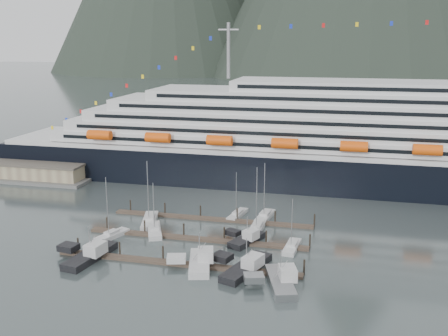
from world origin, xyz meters
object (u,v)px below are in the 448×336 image
at_px(cruise_ship, 364,145).
at_px(trawler_d, 280,281).
at_px(trawler_a, 90,255).
at_px(sailboat_a, 112,236).
at_px(sailboat_c, 154,231).
at_px(sailboat_g, 237,215).
at_px(trawler_e, 247,239).
at_px(sailboat_f, 265,217).
at_px(sailboat_b, 150,221).
at_px(trawler_c, 246,266).
at_px(sailboat_d, 257,228).
at_px(trawler_b, 199,262).
at_px(sailboat_h, 292,247).
at_px(warehouse, 25,169).

distance_m(cruise_ship, trawler_d, 71.53).
xyz_separation_m(cruise_ship, trawler_a, (-52.18, -66.48, -11.11)).
xyz_separation_m(sailboat_a, trawler_a, (0.82, -11.55, 0.51)).
bearing_deg(sailboat_c, sailboat_g, -69.39).
distance_m(trawler_d, trawler_e, 20.47).
bearing_deg(trawler_a, cruise_ship, -29.15).
bearing_deg(sailboat_f, sailboat_c, 131.15).
bearing_deg(sailboat_b, trawler_c, -142.20).
bearing_deg(sailboat_d, sailboat_b, 94.28).
height_order(sailboat_b, trawler_b, sailboat_b).
xyz_separation_m(sailboat_a, sailboat_b, (4.54, 10.56, 0.02)).
height_order(cruise_ship, trawler_c, cruise_ship).
bearing_deg(sailboat_f, trawler_d, -159.78).
xyz_separation_m(sailboat_c, trawler_b, (14.55, -14.72, 0.51)).
relative_size(sailboat_g, trawler_a, 0.83).
relative_size(sailboat_a, trawler_a, 1.01).
distance_m(trawler_a, trawler_c, 30.58).
xyz_separation_m(sailboat_g, trawler_a, (-22.62, -31.53, 0.55)).
relative_size(sailboat_d, trawler_e, 1.47).
height_order(sailboat_d, trawler_c, sailboat_d).
bearing_deg(trawler_a, trawler_d, -85.03).
bearing_deg(trawler_e, sailboat_a, 121.27).
height_order(sailboat_g, trawler_a, sailboat_g).
xyz_separation_m(sailboat_a, sailboat_d, (29.65, 12.01, 0.00)).
relative_size(sailboat_f, trawler_c, 1.00).
xyz_separation_m(cruise_ship, sailboat_h, (-14.52, -52.30, -11.64)).
distance_m(warehouse, trawler_c, 95.55).
distance_m(sailboat_a, trawler_c, 32.80).
relative_size(sailboat_a, sailboat_d, 0.93).
bearing_deg(warehouse, sailboat_f, -15.54).
distance_m(sailboat_a, sailboat_c, 9.25).
xyz_separation_m(sailboat_b, trawler_a, (-3.72, -22.11, 0.48)).
distance_m(trawler_b, trawler_e, 15.31).
bearing_deg(trawler_c, sailboat_a, 91.72).
relative_size(trawler_b, trawler_e, 1.16).
distance_m(warehouse, sailboat_g, 75.75).
xyz_separation_m(warehouse, sailboat_f, (79.15, -22.01, -1.81)).
relative_size(sailboat_d, sailboat_g, 1.31).
bearing_deg(sailboat_f, sailboat_a, 130.42).
bearing_deg(trawler_b, trawler_c, -103.25).
bearing_deg(sailboat_h, sailboat_c, 91.23).
height_order(cruise_ship, sailboat_f, cruise_ship).
height_order(cruise_ship, trawler_e, cruise_ship).
xyz_separation_m(warehouse, sailboat_a, (49.02, -41.99, -1.82)).
bearing_deg(trawler_a, sailboat_h, -60.38).
bearing_deg(sailboat_a, trawler_c, -87.07).
height_order(trawler_b, trawler_e, trawler_b).
bearing_deg(sailboat_b, sailboat_h, -118.29).
distance_m(sailboat_a, sailboat_b, 11.50).
distance_m(trawler_c, trawler_d, 8.23).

